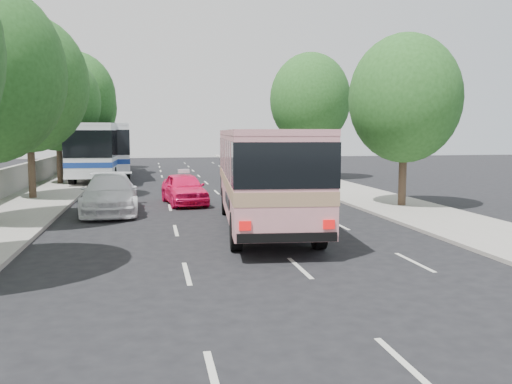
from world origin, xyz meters
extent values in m
plane|color=black|center=(0.00, 0.00, 0.00)|extent=(120.00, 120.00, 0.00)
cube|color=#9E998E|center=(-8.50, 20.00, 0.07)|extent=(4.00, 90.00, 0.15)
cube|color=#9E998E|center=(8.50, 20.00, 0.06)|extent=(4.00, 90.00, 0.12)
cube|color=#9E998E|center=(-10.30, 20.00, 0.90)|extent=(0.30, 90.00, 1.50)
cylinder|color=#38281E|center=(-8.70, 14.00, 1.90)|extent=(0.36, 0.36, 3.80)
ellipsoid|color=#214D1B|center=(-8.70, 14.00, 5.90)|extent=(6.00, 6.00, 6.90)
sphere|color=#214D1B|center=(-8.30, 13.70, 7.10)|extent=(3.90, 3.90, 3.90)
cylinder|color=#38281E|center=(-8.60, 22.00, 1.75)|extent=(0.36, 0.36, 3.50)
ellipsoid|color=#214D1B|center=(-8.60, 22.00, 5.43)|extent=(5.52, 5.52, 6.35)
sphere|color=#214D1B|center=(-8.20, 21.70, 6.53)|extent=(3.59, 3.59, 3.59)
cylinder|color=#38281E|center=(-8.50, 30.00, 2.00)|extent=(0.36, 0.36, 3.99)
ellipsoid|color=#214D1B|center=(-8.50, 30.00, 6.20)|extent=(6.30, 6.30, 7.24)
sphere|color=#214D1B|center=(-8.10, 29.70, 7.46)|extent=(4.09, 4.09, 4.09)
cylinder|color=#38281E|center=(-8.70, 38.00, 1.86)|extent=(0.36, 0.36, 3.72)
ellipsoid|color=#214D1B|center=(-8.70, 38.00, 5.78)|extent=(5.88, 5.88, 6.76)
sphere|color=#214D1B|center=(-8.30, 37.70, 6.96)|extent=(3.82, 3.82, 3.82)
cylinder|color=#38281E|center=(8.70, 8.00, 1.61)|extent=(0.36, 0.36, 3.23)
ellipsoid|color=#214D1B|center=(8.70, 8.00, 5.01)|extent=(5.10, 5.10, 5.87)
sphere|color=#214D1B|center=(9.10, 7.70, 6.04)|extent=(3.32, 3.31, 3.31)
cylinder|color=#38281E|center=(9.00, 24.00, 1.90)|extent=(0.36, 0.36, 3.80)
ellipsoid|color=#214D1B|center=(9.00, 24.00, 5.90)|extent=(6.00, 6.00, 6.90)
sphere|color=#214D1B|center=(9.40, 23.70, 7.10)|extent=(3.90, 3.90, 3.90)
cube|color=#D0868C|center=(1.30, 4.00, 2.07)|extent=(3.83, 11.36, 2.99)
cube|color=#9E7A59|center=(1.30, 4.00, 1.73)|extent=(3.87, 11.38, 0.39)
cube|color=black|center=(1.30, 4.00, 2.62)|extent=(3.88, 11.40, 1.23)
cube|color=#D0868C|center=(1.30, 4.00, 3.48)|extent=(3.85, 11.38, 0.18)
cylinder|color=black|center=(0.38, 7.45, 0.58)|extent=(0.44, 1.19, 1.16)
cylinder|color=black|center=(2.85, 7.21, 0.58)|extent=(0.44, 1.19, 1.16)
cylinder|color=black|center=(-0.30, 0.34, 0.58)|extent=(0.44, 1.19, 1.16)
cylinder|color=black|center=(2.18, 0.11, 0.58)|extent=(0.44, 1.19, 1.16)
imported|color=#FF165F|center=(-1.17, 11.12, 0.76)|extent=(2.34, 4.65, 1.52)
imported|color=white|center=(-4.50, 8.86, 0.83)|extent=(2.54, 5.80, 1.66)
cube|color=white|center=(-6.30, 25.92, 2.34)|extent=(3.30, 13.62, 3.44)
cube|color=black|center=(-6.30, 25.92, 2.76)|extent=(3.35, 13.65, 1.69)
cube|color=navy|center=(-6.30, 25.92, 1.47)|extent=(3.34, 13.64, 0.34)
cube|color=white|center=(-6.30, 25.92, 3.98)|extent=(3.32, 13.64, 0.16)
cylinder|color=black|center=(-7.45, 30.24, 0.62)|extent=(0.40, 1.25, 1.24)
cylinder|color=black|center=(-4.88, 30.16, 0.62)|extent=(0.40, 1.25, 1.24)
cylinder|color=black|center=(-7.74, 21.23, 0.62)|extent=(0.40, 1.25, 1.24)
cylinder|color=black|center=(-5.16, 21.15, 0.62)|extent=(0.40, 1.25, 1.24)
cube|color=white|center=(-6.07, 29.43, 2.37)|extent=(3.86, 13.86, 3.48)
cube|color=black|center=(-6.07, 29.43, 2.80)|extent=(3.91, 13.90, 1.71)
cube|color=navy|center=(-6.07, 29.43, 1.48)|extent=(3.90, 13.89, 0.34)
cube|color=white|center=(-6.07, 29.43, 4.03)|extent=(3.88, 13.89, 0.16)
cylinder|color=black|center=(-7.67, 33.66, 0.63)|extent=(0.45, 1.28, 1.26)
cylinder|color=black|center=(-5.07, 33.84, 0.63)|extent=(0.45, 1.28, 1.26)
cylinder|color=black|center=(-7.03, 24.55, 0.63)|extent=(0.45, 1.28, 1.26)
cylinder|color=black|center=(-4.43, 24.74, 0.63)|extent=(0.45, 1.28, 1.26)
cube|color=silver|center=(-1.17, 11.12, 1.61)|extent=(0.57, 0.25, 0.18)
camera|label=1|loc=(-2.71, -15.21, 3.49)|focal=38.00mm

